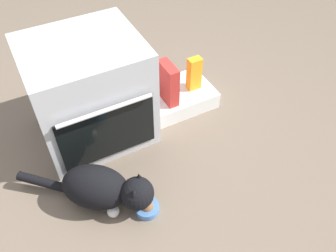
# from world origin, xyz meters

# --- Properties ---
(ground) EXTENTS (8.00, 8.00, 0.00)m
(ground) POSITION_xyz_m (0.00, 0.00, 0.00)
(ground) COLOR #6B5B4C
(oven) EXTENTS (0.66, 0.62, 0.66)m
(oven) POSITION_xyz_m (0.04, 0.38, 0.33)
(oven) COLOR #B7BABF
(oven) RESTS_ON ground
(pantry_cabinet) EXTENTS (0.47, 0.35, 0.12)m
(pantry_cabinet) POSITION_xyz_m (0.65, 0.36, 0.06)
(pantry_cabinet) COLOR white
(pantry_cabinet) RESTS_ON ground
(food_bowl) EXTENTS (0.13, 0.13, 0.07)m
(food_bowl) POSITION_xyz_m (0.08, -0.32, 0.03)
(food_bowl) COLOR #4C7AB7
(food_bowl) RESTS_ON ground
(cat) EXTENTS (0.64, 0.56, 0.26)m
(cat) POSITION_xyz_m (-0.10, -0.17, 0.13)
(cat) COLOR black
(cat) RESTS_ON ground
(juice_carton) EXTENTS (0.09, 0.06, 0.24)m
(juice_carton) POSITION_xyz_m (0.76, 0.34, 0.24)
(juice_carton) COLOR orange
(juice_carton) RESTS_ON pantry_cabinet
(cereal_box) EXTENTS (0.07, 0.18, 0.28)m
(cereal_box) POSITION_xyz_m (0.55, 0.31, 0.26)
(cereal_box) COLOR #B72D28
(cereal_box) RESTS_ON pantry_cabinet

